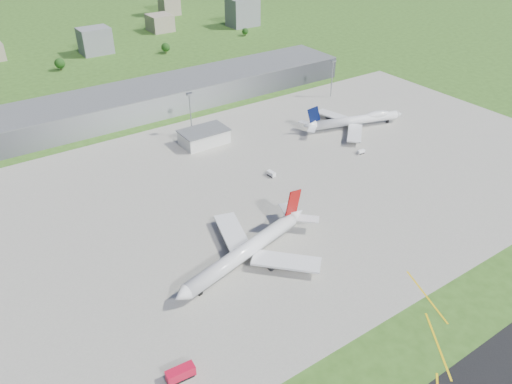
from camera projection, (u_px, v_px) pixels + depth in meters
ground at (152, 119)px, 317.70m from camera, size 1400.00×1400.00×0.00m
apron at (264, 188)px, 245.39m from camera, size 360.00×190.00×0.08m
terminal at (141, 100)px, 324.25m from camera, size 300.00×42.00×15.00m
ops_building at (204, 137)px, 285.35m from camera, size 26.00×16.00×8.00m
mast_center at (190, 106)px, 288.63m from camera, size 3.50×2.00×25.90m
mast_east at (333, 72)px, 341.44m from camera, size 3.50×2.00×25.90m
airliner_red_twin at (248, 250)px, 195.74m from camera, size 71.54×54.80×19.88m
airliner_blue_quad at (356, 120)px, 303.86m from camera, size 64.98×49.92×17.32m
fire_truck at (181, 374)px, 150.30m from camera, size 9.14×4.08×3.92m
tug_yellow at (235, 256)px, 199.34m from camera, size 3.66×2.51×1.69m
van_white_near at (271, 174)px, 254.71m from camera, size 2.65×5.22×2.58m
van_white_far at (361, 152)px, 276.01m from camera, size 4.23×2.29×2.16m
bldg_c at (95, 41)px, 433.62m from camera, size 26.00×20.00×22.00m
bldg_ce at (160, 23)px, 501.64m from camera, size 22.00×24.00×16.00m
bldg_e at (243, 12)px, 515.86m from camera, size 30.00×22.00×28.00m
tree_c at (60, 63)px, 396.12m from camera, size 8.10×8.10×9.90m
tree_e at (166, 47)px, 436.00m from camera, size 7.65×7.65×9.35m
tree_far_e at (245, 31)px, 486.73m from camera, size 6.30×6.30×7.70m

